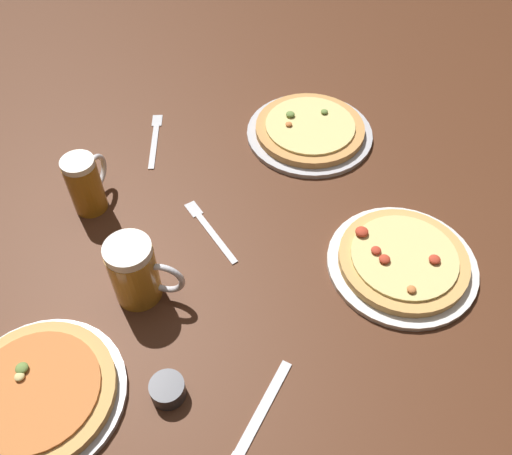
# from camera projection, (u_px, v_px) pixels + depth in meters

# --- Properties ---
(ground_plane) EXTENTS (2.40, 2.40, 0.03)m
(ground_plane) POSITION_uv_depth(u_px,v_px,m) (256.00, 238.00, 1.18)
(ground_plane) COLOR #4C2816
(pizza_plate_near) EXTENTS (0.30, 0.30, 0.05)m
(pizza_plate_near) POSITION_uv_depth(u_px,v_px,m) (403.00, 261.00, 1.10)
(pizza_plate_near) COLOR silver
(pizza_plate_near) RESTS_ON ground_plane
(pizza_plate_far) EXTENTS (0.32, 0.32, 0.05)m
(pizza_plate_far) POSITION_uv_depth(u_px,v_px,m) (310.00, 130.00, 1.36)
(pizza_plate_far) COLOR #B2B2B7
(pizza_plate_far) RESTS_ON ground_plane
(pizza_plate_side) EXTENTS (0.30, 0.30, 0.05)m
(pizza_plate_side) POSITION_uv_depth(u_px,v_px,m) (38.00, 394.00, 0.92)
(pizza_plate_side) COLOR #B2B2B7
(pizza_plate_side) RESTS_ON ground_plane
(beer_mug_dark) EXTENTS (0.14, 0.09, 0.14)m
(beer_mug_dark) POSITION_uv_depth(u_px,v_px,m) (136.00, 272.00, 1.01)
(beer_mug_dark) COLOR #B27A23
(beer_mug_dark) RESTS_ON ground_plane
(beer_mug_amber) EXTENTS (0.07, 0.12, 0.14)m
(beer_mug_amber) POSITION_uv_depth(u_px,v_px,m) (86.00, 183.00, 1.17)
(beer_mug_amber) COLOR #9E6619
(beer_mug_amber) RESTS_ON ground_plane
(ramekin_sauce) EXTENTS (0.06, 0.06, 0.04)m
(ramekin_sauce) POSITION_uv_depth(u_px,v_px,m) (168.00, 390.00, 0.92)
(ramekin_sauce) COLOR #333338
(ramekin_sauce) RESTS_ON ground_plane
(fork_left) EXTENTS (0.03, 0.20, 0.01)m
(fork_left) POSITION_uv_depth(u_px,v_px,m) (155.00, 139.00, 1.36)
(fork_left) COLOR silver
(fork_left) RESTS_ON ground_plane
(knife_right) EXTENTS (0.14, 0.22, 0.01)m
(knife_right) POSITION_uv_depth(u_px,v_px,m) (256.00, 422.00, 0.90)
(knife_right) COLOR silver
(knife_right) RESTS_ON ground_plane
(fork_spare) EXTENTS (0.12, 0.18, 0.01)m
(fork_spare) POSITION_uv_depth(u_px,v_px,m) (210.00, 229.00, 1.17)
(fork_spare) COLOR silver
(fork_spare) RESTS_ON ground_plane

